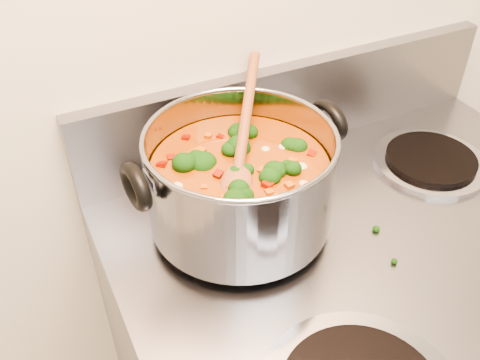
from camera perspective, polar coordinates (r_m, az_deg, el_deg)
name	(u,v)px	position (r m, az deg, el deg)	size (l,w,h in m)	color
stockpot	(240,182)	(0.78, 0.03, -0.20)	(0.33, 0.27, 0.16)	gray
wooden_spoon	(242,147)	(0.76, 0.17, 3.56)	(0.18, 0.26, 0.10)	brown
cooktop_crumbs	(300,240)	(0.81, 6.43, -6.35)	(0.35, 0.16, 0.01)	black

